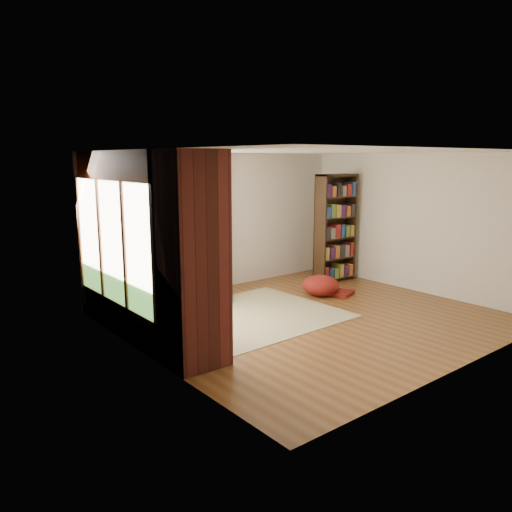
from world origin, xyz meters
TOP-DOWN VIEW (x-y plane):
  - floor at (0.00, 0.00)m, footprint 5.50×5.50m
  - ceiling at (0.00, 0.00)m, footprint 5.50×5.50m
  - wall_back at (0.00, 2.50)m, footprint 5.50×0.04m
  - wall_front at (0.00, -2.50)m, footprint 5.50×0.04m
  - wall_left at (-2.75, 0.00)m, footprint 0.04×5.00m
  - wall_right at (2.75, 0.00)m, footprint 0.04×5.00m
  - windows_back at (-1.20, 2.47)m, footprint 2.82×0.10m
  - windows_left at (-2.72, 1.20)m, footprint 0.10×2.62m
  - roller_blind at (-2.69, 2.03)m, footprint 0.03×0.72m
  - brick_chimney at (-2.40, -0.35)m, footprint 0.70×0.70m
  - sectional_sofa at (-1.95, 1.70)m, footprint 2.20×2.20m
  - area_rug at (-0.85, 0.69)m, footprint 3.14×2.44m
  - bookshelf at (2.14, 1.48)m, footprint 0.94×0.31m
  - pouf at (1.10, 0.87)m, footprint 0.72×0.72m
  - dog_tan at (-1.49, 1.97)m, footprint 1.05×0.70m
  - dog_brindle at (-2.01, 1.29)m, footprint 0.54×0.84m
  - throw_pillows at (-1.86, 1.75)m, footprint 1.98×1.68m

SIDE VIEW (x-z plane):
  - floor at x=0.00m, z-range 0.00..0.00m
  - area_rug at x=-0.85m, z-range 0.00..0.01m
  - pouf at x=1.10m, z-range 0.01..0.38m
  - sectional_sofa at x=-1.95m, z-range -0.10..0.70m
  - throw_pillows at x=-1.86m, z-range 0.53..0.98m
  - dog_brindle at x=-2.01m, z-range 0.54..0.98m
  - dog_tan at x=-1.49m, z-range 0.54..1.09m
  - bookshelf at x=2.14m, z-range 0.00..2.19m
  - wall_back at x=0.00m, z-range 0.00..2.60m
  - wall_front at x=0.00m, z-range 0.00..2.60m
  - wall_left at x=-2.75m, z-range 0.00..2.60m
  - wall_right at x=2.75m, z-range 0.00..2.60m
  - brick_chimney at x=-2.40m, z-range 0.00..2.60m
  - windows_back at x=-1.20m, z-range 0.40..2.30m
  - windows_left at x=-2.72m, z-range 0.40..2.30m
  - roller_blind at x=-2.69m, z-range 1.30..2.20m
  - ceiling at x=0.00m, z-range 2.60..2.60m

